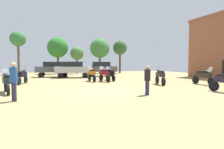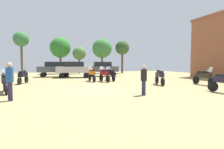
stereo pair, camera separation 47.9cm
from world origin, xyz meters
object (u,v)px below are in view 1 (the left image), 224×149
at_px(tree_2, 18,40).
at_px(tree_3, 58,48).
at_px(motorcycle_4, 110,74).
at_px(car_3, 53,68).
at_px(motorcycle_5, 92,74).
at_px(motorcycle_12, 23,76).
at_px(tree_5, 100,48).
at_px(person_2, 147,78).
at_px(motorcycle_8, 6,81).
at_px(motorcycle_1, 204,76).
at_px(tree_7, 77,54).
at_px(car_1, 73,68).
at_px(motorcycle_7, 104,74).
at_px(tree_4, 120,48).
at_px(motorcycle_6, 160,76).
at_px(person_1, 14,78).
at_px(car_2, 101,68).

xyz_separation_m(tree_2, tree_3, (6.04, 0.15, -1.07)).
xyz_separation_m(motorcycle_4, car_3, (-5.38, 7.32, 0.46)).
bearing_deg(tree_2, motorcycle_5, -60.17).
height_order(motorcycle_12, tree_2, tree_2).
distance_m(motorcycle_5, tree_3, 15.56).
distance_m(tree_2, tree_5, 13.32).
xyz_separation_m(car_3, person_2, (4.59, -15.92, -0.20)).
distance_m(motorcycle_8, motorcycle_12, 5.07).
relative_size(motorcycle_4, motorcycle_5, 0.99).
height_order(tree_2, tree_5, tree_2).
relative_size(motorcycle_1, motorcycle_5, 1.03).
relative_size(person_2, tree_7, 0.35).
relative_size(car_1, tree_3, 0.73).
relative_size(motorcycle_1, motorcycle_7, 1.07).
distance_m(car_1, person_2, 14.01).
bearing_deg(motorcycle_8, car_3, 60.95).
bearing_deg(tree_7, tree_4, -3.46).
xyz_separation_m(motorcycle_4, tree_5, (2.83, 13.92, 3.78)).
height_order(motorcycle_8, tree_7, tree_7).
distance_m(motorcycle_12, tree_7, 15.96).
height_order(motorcycle_4, tree_2, tree_2).
bearing_deg(tree_5, car_3, -141.20).
distance_m(motorcycle_6, tree_3, 21.02).
bearing_deg(tree_7, tree_3, 164.61).
xyz_separation_m(motorcycle_4, person_1, (-7.52, -7.98, 0.36)).
distance_m(motorcycle_7, car_1, 6.37).
bearing_deg(motorcycle_8, person_1, -88.70).
bearing_deg(tree_7, motorcycle_1, -69.19).
relative_size(car_2, tree_2, 0.66).
xyz_separation_m(motorcycle_12, person_1, (0.58, -7.76, 0.36)).
distance_m(motorcycle_7, tree_2, 18.73).
distance_m(car_1, tree_5, 11.03).
bearing_deg(motorcycle_4, car_2, 77.28).
bearing_deg(motorcycle_12, person_2, -35.66).
bearing_deg(motorcycle_7, tree_7, 80.43).
bearing_deg(car_1, tree_3, 18.07).
height_order(tree_2, tree_4, tree_2).
relative_size(motorcycle_8, tree_5, 0.35).
relative_size(motorcycle_5, person_2, 1.31).
height_order(car_2, car_3, same).
bearing_deg(motorcycle_1, car_1, -51.60).
height_order(person_1, person_2, person_1).
relative_size(car_3, tree_4, 0.75).
height_order(motorcycle_1, motorcycle_12, motorcycle_1).
xyz_separation_m(motorcycle_8, car_2, (9.25, 11.85, 0.46)).
bearing_deg(motorcycle_8, person_2, -39.44).
bearing_deg(person_1, car_3, 137.30).
relative_size(motorcycle_7, tree_3, 0.33).
bearing_deg(tree_4, motorcycle_12, -137.00).
relative_size(car_1, car_2, 1.01).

